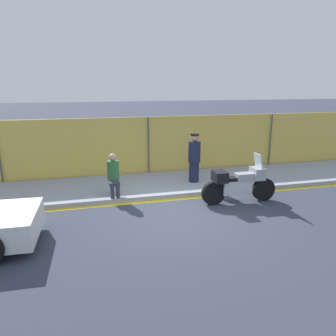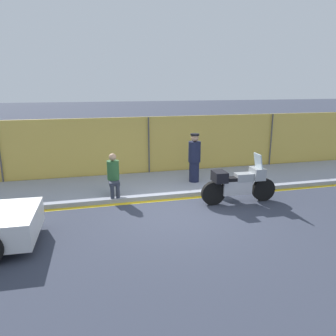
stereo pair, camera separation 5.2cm
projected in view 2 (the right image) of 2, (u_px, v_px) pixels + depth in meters
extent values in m
plane|color=#333847|center=(178.00, 215.00, 8.76)|extent=(120.00, 120.00, 0.00)
cube|color=#8E93A3|center=(157.00, 184.00, 11.21)|extent=(37.96, 2.73, 0.13)
cube|color=gold|center=(167.00, 200.00, 9.85)|extent=(37.96, 0.18, 0.01)
cube|color=gold|center=(148.00, 146.00, 12.31)|extent=(36.06, 0.08, 2.22)
cylinder|color=#4C4C51|center=(0.00, 154.00, 10.99)|extent=(0.05, 0.05, 2.22)
cylinder|color=#4C4C51|center=(149.00, 147.00, 12.22)|extent=(0.05, 0.05, 2.22)
cylinder|color=#4C4C51|center=(271.00, 141.00, 13.44)|extent=(0.05, 0.05, 2.22)
cylinder|color=black|center=(263.00, 190.00, 9.72)|extent=(0.70, 0.16, 0.69)
cylinder|color=black|center=(213.00, 193.00, 9.39)|extent=(0.70, 0.16, 0.69)
cube|color=silver|center=(236.00, 187.00, 9.51)|extent=(0.88, 0.30, 0.41)
cube|color=#999EA3|center=(244.00, 177.00, 9.48)|extent=(0.53, 0.32, 0.22)
cube|color=black|center=(234.00, 179.00, 9.42)|extent=(0.61, 0.30, 0.10)
cube|color=#999EA3|center=(257.00, 173.00, 9.55)|extent=(0.33, 0.48, 0.34)
cube|color=silver|center=(258.00, 161.00, 9.45)|extent=(0.12, 0.42, 0.42)
cube|color=black|center=(220.00, 176.00, 9.30)|extent=(0.37, 0.51, 0.30)
cylinder|color=#191E38|center=(194.00, 172.00, 11.20)|extent=(0.34, 0.34, 0.70)
cylinder|color=#191E38|center=(194.00, 152.00, 11.03)|extent=(0.41, 0.41, 0.70)
sphere|color=tan|center=(195.00, 138.00, 10.91)|extent=(0.26, 0.26, 0.26)
cylinder|color=black|center=(195.00, 134.00, 10.88)|extent=(0.30, 0.30, 0.06)
cylinder|color=#2D3342|center=(112.00, 192.00, 9.57)|extent=(0.12, 0.12, 0.41)
cylinder|color=#2D3342|center=(118.00, 191.00, 9.60)|extent=(0.12, 0.12, 0.41)
cube|color=#2D3342|center=(114.00, 183.00, 9.73)|extent=(0.31, 0.41, 0.10)
cylinder|color=#2D6033|center=(113.00, 170.00, 9.83)|extent=(0.36, 0.36, 0.58)
sphere|color=tan|center=(112.00, 157.00, 9.73)|extent=(0.22, 0.22, 0.22)
cylinder|color=black|center=(7.00, 216.00, 7.75)|extent=(0.71, 0.25, 0.70)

